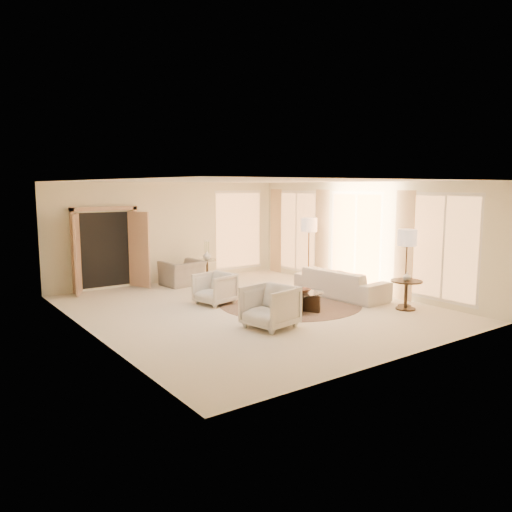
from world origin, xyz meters
TOP-DOWN VIEW (x-y plane):
  - room at (0.00, 0.00)m, footprint 7.04×8.04m
  - windows_right at (3.45, 0.10)m, footprint 0.10×6.40m
  - window_back_corner at (2.30, 3.95)m, footprint 1.70×0.10m
  - curtains_right at (3.40, 1.00)m, footprint 0.06×5.20m
  - french_doors at (-1.90, 3.82)m, footprint 1.95×0.66m
  - area_rug at (1.01, -0.10)m, footprint 4.26×4.26m
  - sofa at (2.47, -0.30)m, footprint 1.10×2.42m
  - armchair_left at (-0.44, 0.85)m, footprint 0.87×0.91m
  - armchair_right at (-0.58, -1.42)m, footprint 0.96×1.01m
  - accent_chair at (-0.03, 3.26)m, footprint 1.11×0.80m
  - coffee_table at (0.75, -0.81)m, footprint 1.32×1.32m
  - end_table at (2.71, -2.04)m, footprint 0.69×0.69m
  - side_table at (0.84, 3.40)m, footprint 0.54×0.54m
  - floor_lamp_near at (2.90, 1.39)m, footprint 0.44×0.44m
  - floor_lamp_far at (2.90, -1.86)m, footprint 0.42×0.42m
  - bowl at (0.75, -0.81)m, footprint 0.38×0.38m
  - end_vase at (2.71, -2.04)m, footprint 0.23×0.23m
  - side_vase at (0.84, 3.40)m, footprint 0.27×0.27m

SIDE VIEW (x-z plane):
  - area_rug at x=1.01m, z-range 0.00..0.01m
  - coffee_table at x=0.75m, z-range 0.05..0.46m
  - sofa at x=2.47m, z-range 0.00..0.69m
  - side_table at x=0.84m, z-range 0.06..0.69m
  - armchair_left at x=-0.44m, z-range 0.00..0.79m
  - end_table at x=2.71m, z-range 0.12..0.77m
  - armchair_right at x=-0.58m, z-range 0.00..0.90m
  - accent_chair at x=-0.03m, z-range 0.00..0.91m
  - bowl at x=0.75m, z-range 0.41..0.50m
  - end_vase at x=2.71m, z-range 0.64..0.83m
  - side_vase at x=0.84m, z-range 0.62..0.87m
  - french_doors at x=-1.90m, z-range -0.01..2.15m
  - curtains_right at x=3.40m, z-range 0.00..2.60m
  - windows_right at x=3.45m, z-range 0.15..2.55m
  - window_back_corner at x=2.30m, z-range 0.15..2.55m
  - room at x=0.00m, z-range -0.02..2.81m
  - floor_lamp_far at x=2.90m, z-range 0.61..2.36m
  - floor_lamp_near at x=2.90m, z-range 0.64..2.48m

